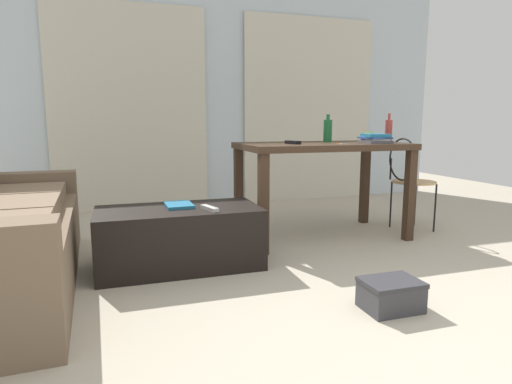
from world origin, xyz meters
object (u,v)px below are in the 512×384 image
coffee_table (179,238)px  wire_chair (408,174)px  shoebox (391,295)px  craft_table (322,156)px  tv_remote_on_table (293,142)px  bowl (368,137)px  book_stack (375,139)px  magazine (179,205)px  bottle_far (389,131)px  bottle_near (328,130)px  tv_remote_primary (210,208)px  scissors (341,144)px

coffee_table → wire_chair: wire_chair is taller
shoebox → craft_table: bearing=77.9°
tv_remote_on_table → bowl: bearing=1.6°
wire_chair → shoebox: size_ratio=2.81×
book_stack → shoebox: book_stack is taller
magazine → bottle_far: bearing=7.9°
bottle_near → bowl: size_ratio=1.62×
craft_table → bottle_near: 0.29m
coffee_table → craft_table: (1.26, 0.43, 0.48)m
magazine → shoebox: 1.47m
tv_remote_primary → wire_chair: bearing=-2.3°
wire_chair → shoebox: 1.86m
bowl → tv_remote_primary: 1.80m
craft_table → tv_remote_on_table: (-0.30, -0.08, 0.12)m
tv_remote_on_table → scissors: tv_remote_on_table is taller
bottle_far → bowl: size_ratio=1.67×
tv_remote_primary → coffee_table: bearing=127.4°
bowl → scissors: 0.56m
wire_chair → bottle_near: 0.83m
craft_table → bowl: size_ratio=9.29×
scissors → bowl: bearing=35.3°
book_stack → shoebox: 1.66m
coffee_table → book_stack: (1.67, 0.27, 0.63)m
bottle_near → bottle_far: size_ratio=0.97×
bottle_near → tv_remote_primary: size_ratio=1.36×
coffee_table → book_stack: bearing=9.3°
coffee_table → wire_chair: (2.09, 0.38, 0.31)m
coffee_table → magazine: 0.22m
book_stack → tv_remote_primary: 1.59m
bowl → magazine: bowl is taller
magazine → shoebox: size_ratio=0.81×
bottle_far → book_stack: bottle_far is taller
craft_table → magazine: craft_table is taller
craft_table → tv_remote_primary: craft_table is taller
wire_chair → book_stack: (-0.43, -0.11, 0.32)m
tv_remote_primary → bottle_far: bearing=-0.6°
wire_chair → bottle_far: (-0.23, -0.01, 0.38)m
wire_chair → tv_remote_on_table: size_ratio=5.48×
wire_chair → shoebox: wire_chair is taller
scissors → magazine: bearing=-172.2°
bottle_far → magazine: 1.94m
craft_table → tv_remote_primary: size_ratio=7.80×
bottle_far → wire_chair: bearing=1.8°
bottle_near → tv_remote_primary: (-1.21, -0.71, -0.48)m
bowl → book_stack: bearing=-112.5°
book_stack → bowl: bearing=67.5°
scissors → shoebox: 1.50m
bottle_far → scissors: (-0.53, -0.13, -0.10)m
scissors → wire_chair: bearing=10.1°
tv_remote_on_table → wire_chair: bearing=-11.6°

